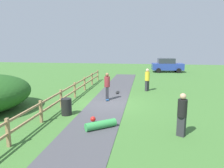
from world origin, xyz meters
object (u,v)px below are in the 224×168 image
(parked_car_blue, at_px, (167,65))
(bystander_black, at_px, (182,113))
(skateboard_loose, at_px, (118,92))
(trash_bin, at_px, (66,107))
(skater_fallen, at_px, (100,124))
(skater_riding, at_px, (107,85))
(bystander_yellow, at_px, (147,79))

(parked_car_blue, bearing_deg, bystander_black, -94.01)
(skateboard_loose, distance_m, parked_car_blue, 15.16)
(bystander_black, bearing_deg, trash_bin, 161.09)
(skater_fallen, bearing_deg, skater_riding, 96.25)
(skateboard_loose, relative_size, bystander_black, 0.44)
(skater_fallen, bearing_deg, bystander_yellow, 75.74)
(skater_fallen, xyz_separation_m, skateboard_loose, (-0.12, 7.28, -0.11))
(trash_bin, xyz_separation_m, bystander_black, (5.65, -1.93, 0.56))
(bystander_yellow, relative_size, parked_car_blue, 0.42)
(bystander_yellow, distance_m, parked_car_blue, 13.35)
(skater_riding, relative_size, skater_fallen, 1.34)
(skater_riding, height_order, parked_car_blue, parked_car_blue)
(skater_fallen, height_order, parked_car_blue, parked_car_blue)
(skater_riding, relative_size, skateboard_loose, 2.31)
(skater_riding, relative_size, parked_car_blue, 0.43)
(skateboard_loose, relative_size, parked_car_blue, 0.19)
(skater_riding, bearing_deg, bystander_black, -53.09)
(bystander_black, distance_m, bystander_yellow, 8.90)
(skater_riding, bearing_deg, bystander_yellow, 51.82)
(parked_car_blue, bearing_deg, bystander_yellow, -102.32)
(skater_fallen, distance_m, skateboard_loose, 7.28)
(trash_bin, bearing_deg, bystander_black, -18.91)
(skater_fallen, bearing_deg, bystander_black, -5.19)
(bystander_black, height_order, bystander_yellow, bystander_yellow)
(trash_bin, height_order, bystander_yellow, bystander_yellow)
(trash_bin, height_order, bystander_black, bystander_black)
(trash_bin, relative_size, bystander_yellow, 0.49)
(trash_bin, xyz_separation_m, skateboard_loose, (2.05, 5.66, -0.36))
(skater_fallen, height_order, bystander_yellow, bystander_yellow)
(trash_bin, relative_size, skater_riding, 0.48)
(bystander_black, bearing_deg, bystander_yellow, 98.51)
(skater_riding, distance_m, parked_car_blue, 17.40)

